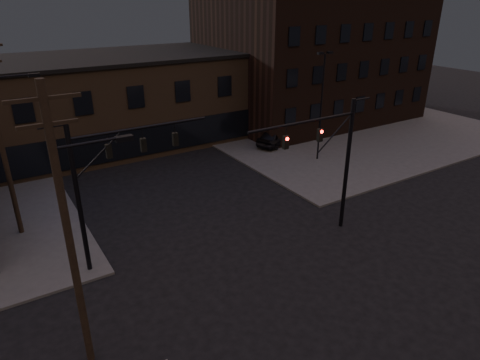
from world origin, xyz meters
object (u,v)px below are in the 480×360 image
at_px(parked_car_lot_b, 283,122).
at_px(car_crossing, 183,132).
at_px(traffic_signal_near, 334,155).
at_px(parked_car_lot_a, 276,137).
at_px(traffic_signal_far, 103,178).

height_order(parked_car_lot_b, car_crossing, car_crossing).
bearing_deg(traffic_signal_near, parked_car_lot_a, 64.80).
bearing_deg(traffic_signal_near, car_crossing, 89.60).
distance_m(traffic_signal_near, parked_car_lot_a, 16.50).
relative_size(traffic_signal_near, parked_car_lot_a, 1.70).
bearing_deg(car_crossing, traffic_signal_far, -138.14).
xyz_separation_m(traffic_signal_far, car_crossing, (12.22, 17.21, -4.16)).
height_order(parked_car_lot_a, parked_car_lot_b, parked_car_lot_a).
height_order(traffic_signal_near, parked_car_lot_a, traffic_signal_near).
height_order(traffic_signal_far, parked_car_lot_b, traffic_signal_far).
height_order(traffic_signal_far, parked_car_lot_a, traffic_signal_far).
bearing_deg(traffic_signal_far, parked_car_lot_b, 33.15).
bearing_deg(traffic_signal_far, traffic_signal_near, -16.17).
xyz_separation_m(traffic_signal_near, parked_car_lot_b, (10.75, 18.41, -4.10)).
bearing_deg(traffic_signal_near, parked_car_lot_b, 59.71).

